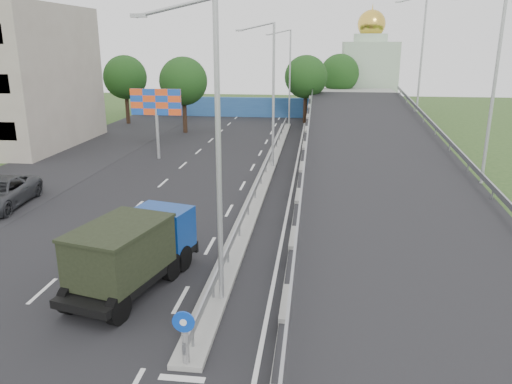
% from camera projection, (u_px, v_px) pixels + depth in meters
% --- Properties ---
extents(road_surface, '(26.00, 90.00, 0.04)m').
position_uv_depth(road_surface, '(212.00, 190.00, 31.48)').
color(road_surface, black).
rests_on(road_surface, ground).
extents(parking_strip, '(8.00, 90.00, 0.05)m').
position_uv_depth(parking_strip, '(20.00, 183.00, 33.01)').
color(parking_strip, black).
rests_on(parking_strip, ground).
extents(median, '(1.00, 44.00, 0.20)m').
position_uv_depth(median, '(266.00, 174.00, 34.90)').
color(median, gray).
rests_on(median, ground).
extents(overpass_ramp, '(10.00, 50.00, 3.50)m').
position_uv_depth(overpass_ramp, '(377.00, 153.00, 33.55)').
color(overpass_ramp, gray).
rests_on(overpass_ramp, ground).
extents(median_guardrail, '(0.09, 44.00, 0.71)m').
position_uv_depth(median_guardrail, '(266.00, 165.00, 34.72)').
color(median_guardrail, gray).
rests_on(median_guardrail, median).
extents(sign_bollard, '(0.64, 0.23, 1.67)m').
position_uv_depth(sign_bollard, '(185.00, 337.00, 13.89)').
color(sign_bollard, black).
rests_on(sign_bollard, median).
extents(lamp_post_near, '(2.74, 0.18, 10.08)m').
position_uv_depth(lamp_post_near, '(213.00, 142.00, 16.14)').
color(lamp_post_near, '#B2B5B7').
rests_on(lamp_post_near, median).
extents(lamp_post_mid, '(2.74, 0.18, 10.08)m').
position_uv_depth(lamp_post_mid, '(271.00, 88.00, 35.15)').
color(lamp_post_mid, '#B2B5B7').
rests_on(lamp_post_mid, median).
extents(lamp_post_far, '(2.74, 0.18, 10.08)m').
position_uv_depth(lamp_post_far, '(288.00, 72.00, 54.16)').
color(lamp_post_far, '#B2B5B7').
rests_on(lamp_post_far, median).
extents(blue_wall, '(30.00, 0.50, 2.40)m').
position_uv_depth(blue_wall, '(257.00, 107.00, 61.67)').
color(blue_wall, '#285294').
rests_on(blue_wall, ground).
extents(church, '(7.00, 7.00, 13.80)m').
position_uv_depth(church, '(369.00, 71.00, 66.45)').
color(church, '#B2CCAD').
rests_on(church, ground).
extents(billboard, '(4.00, 0.24, 5.50)m').
position_uv_depth(billboard, '(156.00, 106.00, 38.59)').
color(billboard, '#B2B5B7').
rests_on(billboard, ground).
extents(tree_left_mid, '(4.80, 4.80, 7.60)m').
position_uv_depth(tree_left_mid, '(183.00, 81.00, 49.83)').
color(tree_left_mid, black).
rests_on(tree_left_mid, ground).
extents(tree_median_far, '(4.80, 4.80, 7.60)m').
position_uv_depth(tree_median_far, '(306.00, 77.00, 56.02)').
color(tree_median_far, black).
rests_on(tree_median_far, ground).
extents(tree_left_far, '(4.80, 4.80, 7.60)m').
position_uv_depth(tree_left_far, '(125.00, 77.00, 55.52)').
color(tree_left_far, black).
rests_on(tree_left_far, ground).
extents(tree_ramp_far, '(4.80, 4.80, 7.60)m').
position_uv_depth(tree_ramp_far, '(340.00, 74.00, 62.20)').
color(tree_ramp_far, black).
rests_on(tree_ramp_far, ground).
extents(dump_truck, '(3.68, 6.56, 2.74)m').
position_uv_depth(dump_truck, '(133.00, 250.00, 18.56)').
color(dump_truck, black).
rests_on(dump_truck, ground).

